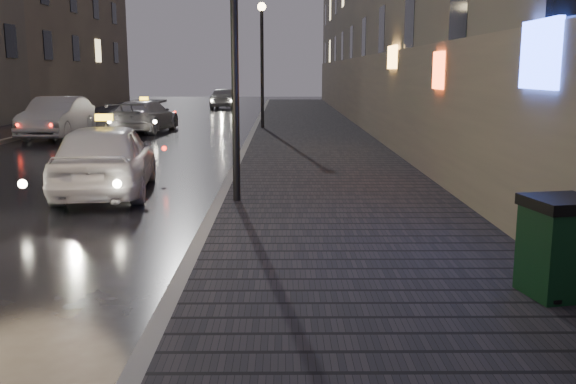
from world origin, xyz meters
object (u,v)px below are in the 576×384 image
Objects in this scene: trash_bin at (560,246)px; taxi_mid at (145,116)px; taxi_near at (106,157)px; lamp_near at (234,21)px; car_far at (224,98)px; lamp_far at (262,49)px; car_left_mid at (57,117)px.

trash_bin is 0.23× the size of taxi_mid.
lamp_near is at bearing 145.57° from taxi_near.
car_far is at bearing 95.49° from lamp_near.
lamp_far is (0.00, 16.00, 0.00)m from lamp_near.
taxi_near reaches higher than car_far.
car_far is (-3.22, 33.50, -2.76)m from lamp_near.
trash_bin is 9.61m from taxi_near.
car_left_mid reaches higher than taxi_near.
lamp_near is at bearing 97.90° from car_far.
car_far is (-7.12, 38.80, 0.02)m from trash_bin.
car_far is (-0.34, 31.99, -0.05)m from taxi_near.
taxi_near is (-2.88, -14.49, -2.71)m from lamp_far.
lamp_far is 8.85m from car_left_mid.
lamp_near is 16.69m from taxi_mid.
lamp_near is at bearing 115.11° from trash_bin.
taxi_near is 1.07× the size of car_far.
trash_bin is at bearing -53.65° from lamp_near.
lamp_far is 1.16× the size of taxi_near.
taxi_near is 12.81m from car_left_mid.
car_left_mid is 1.12× the size of car_far.
lamp_near is 33.77m from car_far.
trash_bin is (3.90, -21.30, -2.78)m from lamp_far.
lamp_near is 1.10× the size of car_left_mid.
lamp_far is 1.13× the size of taxi_mid.
taxi_mid is at bearing 86.55° from car_far.
car_left_mid is (-5.09, 11.76, 0.01)m from taxi_near.
car_left_mid is at bearing -73.39° from taxi_near.
lamp_far is 15.02m from taxi_near.
car_left_mid is at bearing 46.51° from taxi_mid.
lamp_near reaches higher than trash_bin.
lamp_far reaches higher than taxi_mid.
lamp_far is 1.23× the size of car_far.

